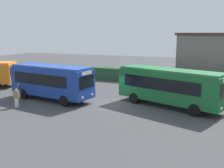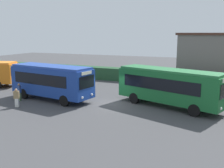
# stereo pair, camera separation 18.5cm
# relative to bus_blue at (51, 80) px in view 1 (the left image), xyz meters

# --- Properties ---
(ground_plane) EXTENTS (100.60, 100.60, 0.00)m
(ground_plane) POSITION_rel_bus_blue_xyz_m (5.81, 0.66, -1.92)
(ground_plane) COLOR #424244
(bus_blue) EXTENTS (8.90, 3.83, 3.35)m
(bus_blue) POSITION_rel_bus_blue_xyz_m (0.00, 0.00, 0.00)
(bus_blue) COLOR navy
(bus_blue) RESTS_ON ground_plane
(bus_green) EXTENTS (9.74, 5.34, 3.34)m
(bus_green) POSITION_rel_bus_blue_xyz_m (10.96, 1.86, -0.00)
(bus_green) COLOR #19602D
(bus_green) RESTS_ON ground_plane
(person_center) EXTENTS (0.37, 0.49, 1.69)m
(person_center) POSITION_rel_bus_blue_xyz_m (-2.61, -1.60, -1.03)
(person_center) COLOR #4C6B47
(person_center) RESTS_ON ground_plane
(person_right) EXTENTS (0.53, 0.43, 1.64)m
(person_right) POSITION_rel_bus_blue_xyz_m (-1.28, -3.39, -1.06)
(person_right) COLOR silver
(person_right) RESTS_ON ground_plane
(hedge_row) EXTENTS (62.30, 1.79, 1.68)m
(hedge_row) POSITION_rel_bus_blue_xyz_m (5.81, 12.68, -1.07)
(hedge_row) COLOR #244B2D
(hedge_row) RESTS_ON ground_plane
(traffic_cone) EXTENTS (0.36, 0.36, 0.60)m
(traffic_cone) POSITION_rel_bus_blue_xyz_m (-5.69, 5.01, -1.62)
(traffic_cone) COLOR orange
(traffic_cone) RESTS_ON ground_plane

